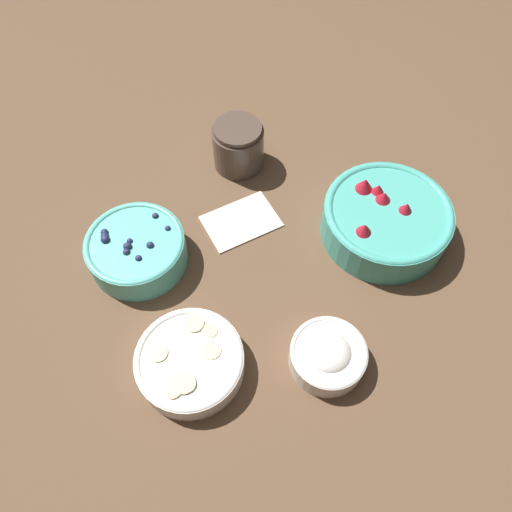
{
  "coord_description": "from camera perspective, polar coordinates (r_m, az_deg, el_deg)",
  "views": [
    {
      "loc": [
        -0.15,
        -0.42,
        0.74
      ],
      "look_at": [
        0.04,
        -0.02,
        0.04
      ],
      "focal_mm": 35.0,
      "sensor_mm": 36.0,
      "label": 1
    }
  ],
  "objects": [
    {
      "name": "bowl_blueberries",
      "position": [
        0.86,
        -13.52,
        0.8
      ],
      "size": [
        0.17,
        0.17,
        0.06
      ],
      "color": "#56B7A8",
      "rests_on": "ground_plane"
    },
    {
      "name": "bowl_bananas",
      "position": [
        0.76,
        -7.57,
        -11.87
      ],
      "size": [
        0.16,
        0.16,
        0.04
      ],
      "color": "white",
      "rests_on": "ground_plane"
    },
    {
      "name": "bowl_cream",
      "position": [
        0.77,
        8.23,
        -11.14
      ],
      "size": [
        0.12,
        0.12,
        0.05
      ],
      "color": "silver",
      "rests_on": "ground_plane"
    },
    {
      "name": "napkin",
      "position": [
        0.91,
        -1.73,
        4.04
      ],
      "size": [
        0.13,
        0.1,
        0.01
      ],
      "color": "silver",
      "rests_on": "ground_plane"
    },
    {
      "name": "bowl_strawberries",
      "position": [
        0.9,
        14.62,
        4.16
      ],
      "size": [
        0.22,
        0.22,
        0.09
      ],
      "color": "#47AD9E",
      "rests_on": "ground_plane"
    },
    {
      "name": "ground_plane",
      "position": [
        0.86,
        -3.05,
        -1.43
      ],
      "size": [
        4.0,
        4.0,
        0.0
      ],
      "primitive_type": "plane",
      "color": "brown"
    },
    {
      "name": "jar_chocolate",
      "position": [
        0.97,
        -2.03,
        12.32
      ],
      "size": [
        0.1,
        0.1,
        0.09
      ],
      "color": "#4C3D33",
      "rests_on": "ground_plane"
    }
  ]
}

